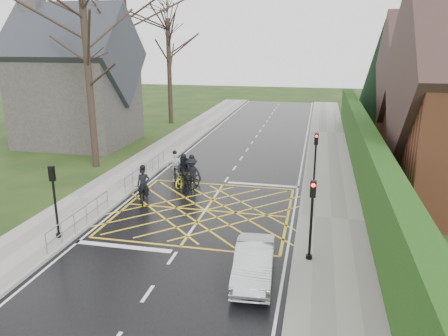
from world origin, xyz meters
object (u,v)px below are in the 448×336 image
at_px(cyclist_mid, 192,177).
at_px(cyclist_lead, 186,176).
at_px(cyclist_rear, 143,190).
at_px(cyclist_back, 184,176).
at_px(cyclist_front, 175,170).
at_px(car, 254,262).

relative_size(cyclist_mid, cyclist_lead, 1.17).
bearing_deg(cyclist_rear, cyclist_back, 39.71).
height_order(cyclist_back, cyclist_mid, cyclist_back).
xyz_separation_m(cyclist_mid, cyclist_front, (-1.41, 1.28, -0.05)).
height_order(cyclist_front, cyclist_lead, cyclist_front).
height_order(cyclist_rear, car, cyclist_rear).
xyz_separation_m(cyclist_front, car, (6.19, -9.97, -0.06)).
xyz_separation_m(cyclist_mid, cyclist_lead, (-0.49, 0.44, -0.14)).
bearing_deg(car, cyclist_lead, 115.83).
distance_m(cyclist_back, cyclist_lead, 0.45).
height_order(cyclist_rear, cyclist_front, cyclist_rear).
bearing_deg(cyclist_mid, car, -49.47).
relative_size(cyclist_rear, car, 0.57).
height_order(cyclist_mid, car, cyclist_mid).
bearing_deg(cyclist_front, cyclist_mid, -62.40).
bearing_deg(cyclist_mid, cyclist_back, -170.82).
xyz_separation_m(cyclist_back, cyclist_mid, (0.47, -0.02, -0.03)).
height_order(cyclist_rear, cyclist_lead, cyclist_rear).
bearing_deg(cyclist_front, cyclist_rear, -117.46).
relative_size(cyclist_back, car, 0.56).
height_order(cyclist_lead, car, cyclist_lead).
xyz_separation_m(cyclist_lead, car, (5.27, -9.13, 0.03)).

